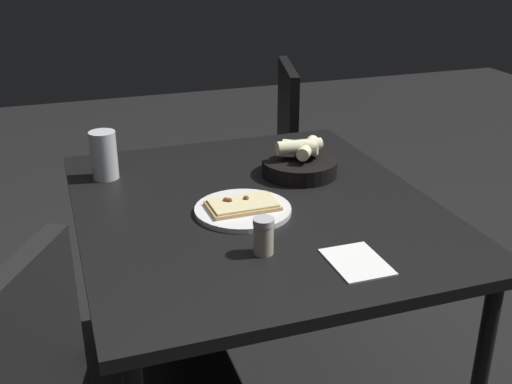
% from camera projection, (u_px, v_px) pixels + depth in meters
% --- Properties ---
extents(dining_table, '(1.10, 0.95, 0.70)m').
position_uv_depth(dining_table, '(255.00, 222.00, 1.73)').
color(dining_table, black).
rests_on(dining_table, ground).
extents(pizza_plate, '(0.26, 0.26, 0.04)m').
position_uv_depth(pizza_plate, '(243.00, 209.00, 1.65)').
color(pizza_plate, white).
rests_on(pizza_plate, dining_table).
extents(bread_basket, '(0.23, 0.23, 0.11)m').
position_uv_depth(bread_basket, '(300.00, 163.00, 1.89)').
color(bread_basket, black).
rests_on(bread_basket, dining_table).
extents(beer_glass, '(0.08, 0.08, 0.14)m').
position_uv_depth(beer_glass, '(104.00, 158.00, 1.86)').
color(beer_glass, silver).
rests_on(beer_glass, dining_table).
extents(pepper_shaker, '(0.05, 0.05, 0.09)m').
position_uv_depth(pepper_shaker, '(263.00, 238.00, 1.44)').
color(pepper_shaker, '#BFB299').
rests_on(pepper_shaker, dining_table).
extents(napkin, '(0.16, 0.12, 0.00)m').
position_uv_depth(napkin, '(357.00, 262.00, 1.41)').
color(napkin, white).
rests_on(napkin, dining_table).
extents(chair_far, '(0.54, 0.54, 0.89)m').
position_uv_depth(chair_far, '(259.00, 158.00, 2.62)').
color(chair_far, '#272727').
rests_on(chair_far, ground).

